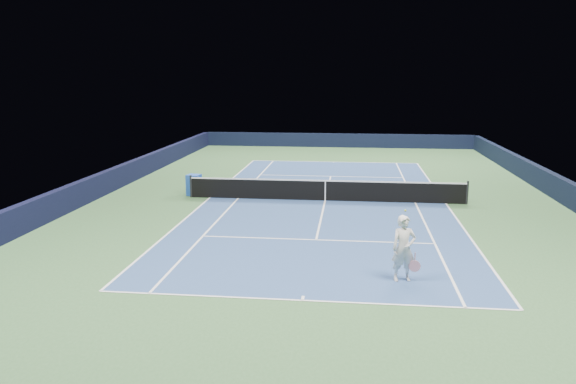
# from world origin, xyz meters

# --- Properties ---
(ground) EXTENTS (40.00, 40.00, 0.00)m
(ground) POSITION_xyz_m (0.00, 0.00, 0.00)
(ground) COLOR #345C32
(ground) RESTS_ON ground
(wall_far) EXTENTS (22.00, 0.35, 1.10)m
(wall_far) POSITION_xyz_m (0.00, 19.82, 0.55)
(wall_far) COLOR black
(wall_far) RESTS_ON ground
(wall_right) EXTENTS (0.35, 40.00, 1.10)m
(wall_right) POSITION_xyz_m (10.82, 0.00, 0.55)
(wall_right) COLOR black
(wall_right) RESTS_ON ground
(wall_left) EXTENTS (0.35, 40.00, 1.10)m
(wall_left) POSITION_xyz_m (-10.82, 0.00, 0.55)
(wall_left) COLOR black
(wall_left) RESTS_ON ground
(court_surface) EXTENTS (10.97, 23.77, 0.01)m
(court_surface) POSITION_xyz_m (0.00, 0.00, 0.00)
(court_surface) COLOR navy
(court_surface) RESTS_ON ground
(baseline_far) EXTENTS (10.97, 0.08, 0.00)m
(baseline_far) POSITION_xyz_m (0.00, 11.88, 0.01)
(baseline_far) COLOR white
(baseline_far) RESTS_ON ground
(baseline_near) EXTENTS (10.97, 0.08, 0.00)m
(baseline_near) POSITION_xyz_m (0.00, -11.88, 0.01)
(baseline_near) COLOR white
(baseline_near) RESTS_ON ground
(sideline_doubles_right) EXTENTS (0.08, 23.77, 0.00)m
(sideline_doubles_right) POSITION_xyz_m (5.49, 0.00, 0.01)
(sideline_doubles_right) COLOR white
(sideline_doubles_right) RESTS_ON ground
(sideline_doubles_left) EXTENTS (0.08, 23.77, 0.00)m
(sideline_doubles_left) POSITION_xyz_m (-5.49, 0.00, 0.01)
(sideline_doubles_left) COLOR white
(sideline_doubles_left) RESTS_ON ground
(sideline_singles_right) EXTENTS (0.08, 23.77, 0.00)m
(sideline_singles_right) POSITION_xyz_m (4.12, 0.00, 0.01)
(sideline_singles_right) COLOR white
(sideline_singles_right) RESTS_ON ground
(sideline_singles_left) EXTENTS (0.08, 23.77, 0.00)m
(sideline_singles_left) POSITION_xyz_m (-4.12, 0.00, 0.01)
(sideline_singles_left) COLOR white
(sideline_singles_left) RESTS_ON ground
(service_line_far) EXTENTS (8.23, 0.08, 0.00)m
(service_line_far) POSITION_xyz_m (0.00, 6.40, 0.01)
(service_line_far) COLOR white
(service_line_far) RESTS_ON ground
(service_line_near) EXTENTS (8.23, 0.08, 0.00)m
(service_line_near) POSITION_xyz_m (0.00, -6.40, 0.01)
(service_line_near) COLOR white
(service_line_near) RESTS_ON ground
(center_service_line) EXTENTS (0.08, 12.80, 0.00)m
(center_service_line) POSITION_xyz_m (0.00, 0.00, 0.01)
(center_service_line) COLOR white
(center_service_line) RESTS_ON ground
(center_mark_far) EXTENTS (0.08, 0.30, 0.00)m
(center_mark_far) POSITION_xyz_m (0.00, 11.73, 0.01)
(center_mark_far) COLOR white
(center_mark_far) RESTS_ON ground
(center_mark_near) EXTENTS (0.08, 0.30, 0.00)m
(center_mark_near) POSITION_xyz_m (0.00, -11.73, 0.01)
(center_mark_near) COLOR white
(center_mark_near) RESTS_ON ground
(tennis_net) EXTENTS (12.90, 0.10, 1.07)m
(tennis_net) POSITION_xyz_m (0.00, 0.00, 0.50)
(tennis_net) COLOR black
(tennis_net) RESTS_ON ground
(sponsor_cube) EXTENTS (0.69, 0.64, 1.01)m
(sponsor_cube) POSITION_xyz_m (-6.40, 0.51, 0.50)
(sponsor_cube) COLOR blue
(sponsor_cube) RESTS_ON ground
(tennis_player) EXTENTS (0.88, 1.34, 1.89)m
(tennis_player) POSITION_xyz_m (2.70, -10.11, 0.95)
(tennis_player) COLOR silver
(tennis_player) RESTS_ON ground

